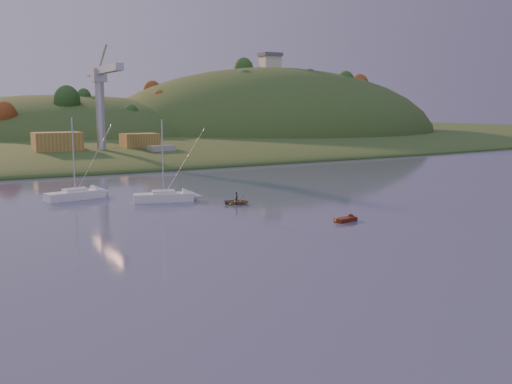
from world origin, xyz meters
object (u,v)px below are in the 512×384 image
sailboat_far (164,196)px  canoe (237,202)px  red_tender (350,219)px  sailboat_near (75,194)px

sailboat_far → canoe: 10.72m
canoe → red_tender: bearing=-136.6°
sailboat_near → canoe: size_ratio=3.46×
sailboat_far → canoe: bearing=-26.1°
sailboat_near → sailboat_far: 13.24m
sailboat_far → canoe: sailboat_far is taller
sailboat_far → red_tender: size_ratio=3.36×
red_tender → canoe: bearing=101.2°
sailboat_far → sailboat_near: bearing=158.6°
sailboat_near → sailboat_far: size_ratio=1.02×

